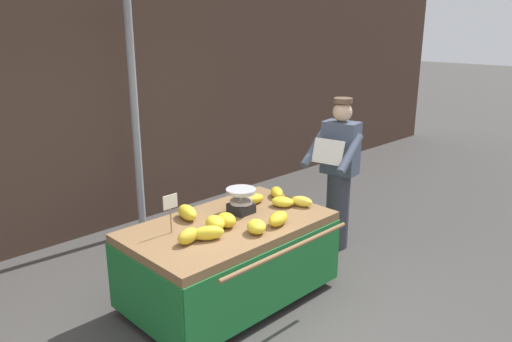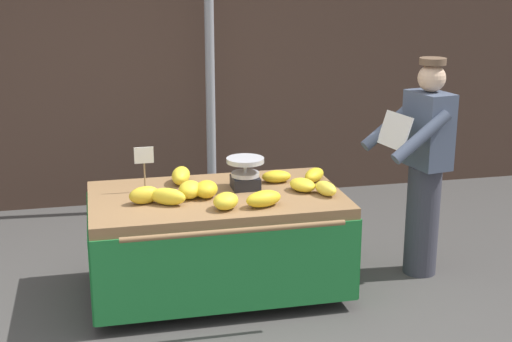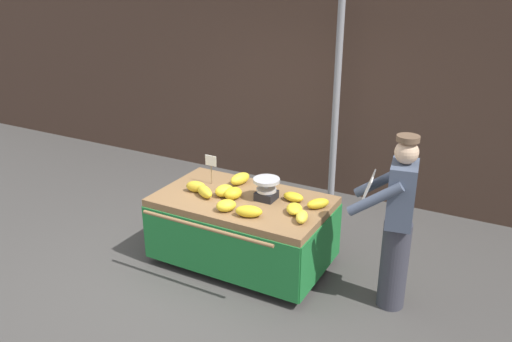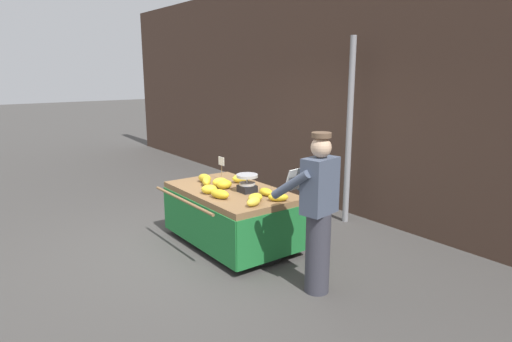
{
  "view_description": "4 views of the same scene",
  "coord_description": "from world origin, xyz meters",
  "px_view_note": "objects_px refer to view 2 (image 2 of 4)",
  "views": [
    {
      "loc": [
        -2.44,
        -2.66,
        2.47
      ],
      "look_at": [
        0.66,
        0.48,
        1.15
      ],
      "focal_mm": 34.73,
      "sensor_mm": 36.0,
      "label": 1
    },
    {
      "loc": [
        -0.58,
        -4.57,
        2.4
      ],
      "look_at": [
        0.54,
        0.33,
        0.96
      ],
      "focal_mm": 51.32,
      "sensor_mm": 36.0,
      "label": 2
    },
    {
      "loc": [
        2.78,
        -3.91,
        3.06
      ],
      "look_at": [
        0.44,
        0.41,
        1.12
      ],
      "focal_mm": 36.55,
      "sensor_mm": 36.0,
      "label": 3
    },
    {
      "loc": [
        5.0,
        -2.68,
        2.32
      ],
      "look_at": [
        0.76,
        0.47,
        1.11
      ],
      "focal_mm": 30.98,
      "sensor_mm": 36.0,
      "label": 4
    }
  ],
  "objects_px": {
    "street_pole": "(210,69)",
    "banana_bunch_9": "(226,201)",
    "price_sign": "(144,160)",
    "banana_bunch_2": "(206,189)",
    "banana_bunch_4": "(181,176)",
    "weighing_scale": "(245,173)",
    "banana_bunch_3": "(168,197)",
    "banana_bunch_8": "(302,185)",
    "banana_bunch_1": "(190,190)",
    "banana_bunch_5": "(314,175)",
    "banana_bunch_10": "(145,195)",
    "banana_bunch_6": "(326,188)",
    "banana_bunch_7": "(264,199)",
    "banana_bunch_0": "(276,176)",
    "banana_cart": "(217,221)",
    "vendor_person": "(424,167)"
  },
  "relations": [
    {
      "from": "street_pole",
      "to": "banana_bunch_9",
      "type": "distance_m",
      "value": 2.37
    },
    {
      "from": "price_sign",
      "to": "banana_bunch_2",
      "type": "bearing_deg",
      "value": -28.26
    },
    {
      "from": "banana_bunch_2",
      "to": "banana_bunch_4",
      "type": "xyz_separation_m",
      "value": [
        -0.13,
        0.38,
        0.0
      ]
    },
    {
      "from": "weighing_scale",
      "to": "banana_bunch_9",
      "type": "bearing_deg",
      "value": -117.78
    },
    {
      "from": "banana_bunch_2",
      "to": "banana_bunch_4",
      "type": "relative_size",
      "value": 0.76
    },
    {
      "from": "banana_bunch_3",
      "to": "banana_bunch_4",
      "type": "bearing_deg",
      "value": 72.57
    },
    {
      "from": "banana_bunch_2",
      "to": "banana_bunch_4",
      "type": "bearing_deg",
      "value": 109.56
    },
    {
      "from": "banana_bunch_8",
      "to": "banana_bunch_9",
      "type": "xyz_separation_m",
      "value": [
        -0.62,
        -0.27,
        0.01
      ]
    },
    {
      "from": "banana_bunch_1",
      "to": "banana_bunch_8",
      "type": "relative_size",
      "value": 0.98
    },
    {
      "from": "street_pole",
      "to": "banana_bunch_5",
      "type": "distance_m",
      "value": 1.95
    },
    {
      "from": "street_pole",
      "to": "banana_bunch_10",
      "type": "bearing_deg",
      "value": -111.56
    },
    {
      "from": "banana_bunch_6",
      "to": "banana_bunch_7",
      "type": "xyz_separation_m",
      "value": [
        -0.5,
        -0.15,
        0.01
      ]
    },
    {
      "from": "banana_bunch_0",
      "to": "banana_bunch_8",
      "type": "xyz_separation_m",
      "value": [
        0.13,
        -0.26,
        0.0
      ]
    },
    {
      "from": "weighing_scale",
      "to": "banana_bunch_0",
      "type": "xyz_separation_m",
      "value": [
        0.26,
        0.1,
        -0.07
      ]
    },
    {
      "from": "banana_bunch_9",
      "to": "banana_bunch_0",
      "type": "bearing_deg",
      "value": 47.33
    },
    {
      "from": "banana_bunch_0",
      "to": "banana_bunch_4",
      "type": "xyz_separation_m",
      "value": [
        -0.72,
        0.13,
        0.02
      ]
    },
    {
      "from": "banana_bunch_1",
      "to": "banana_bunch_7",
      "type": "distance_m",
      "value": 0.56
    },
    {
      "from": "banana_bunch_9",
      "to": "weighing_scale",
      "type": "bearing_deg",
      "value": 62.22
    },
    {
      "from": "banana_bunch_8",
      "to": "banana_bunch_7",
      "type": "bearing_deg",
      "value": -142.24
    },
    {
      "from": "weighing_scale",
      "to": "banana_bunch_1",
      "type": "relative_size",
      "value": 1.32
    },
    {
      "from": "banana_bunch_7",
      "to": "banana_bunch_6",
      "type": "bearing_deg",
      "value": 16.76
    },
    {
      "from": "banana_cart",
      "to": "banana_bunch_6",
      "type": "relative_size",
      "value": 8.6
    },
    {
      "from": "vendor_person",
      "to": "banana_bunch_4",
      "type": "bearing_deg",
      "value": 170.06
    },
    {
      "from": "banana_bunch_5",
      "to": "banana_bunch_9",
      "type": "xyz_separation_m",
      "value": [
        -0.78,
        -0.5,
        0.01
      ]
    },
    {
      "from": "price_sign",
      "to": "banana_bunch_4",
      "type": "height_order",
      "value": "price_sign"
    },
    {
      "from": "banana_bunch_4",
      "to": "vendor_person",
      "type": "xyz_separation_m",
      "value": [
        1.84,
        -0.32,
        0.04
      ]
    },
    {
      "from": "banana_bunch_2",
      "to": "banana_bunch_10",
      "type": "distance_m",
      "value": 0.44
    },
    {
      "from": "banana_bunch_5",
      "to": "banana_bunch_0",
      "type": "bearing_deg",
      "value": 172.73
    },
    {
      "from": "banana_bunch_6",
      "to": "banana_bunch_8",
      "type": "distance_m",
      "value": 0.19
    },
    {
      "from": "price_sign",
      "to": "banana_bunch_10",
      "type": "relative_size",
      "value": 1.52
    },
    {
      "from": "weighing_scale",
      "to": "price_sign",
      "type": "xyz_separation_m",
      "value": [
        -0.73,
        0.07,
        0.13
      ]
    },
    {
      "from": "weighing_scale",
      "to": "banana_bunch_5",
      "type": "bearing_deg",
      "value": 6.58
    },
    {
      "from": "banana_bunch_4",
      "to": "vendor_person",
      "type": "relative_size",
      "value": 0.16
    },
    {
      "from": "banana_bunch_0",
      "to": "banana_bunch_9",
      "type": "xyz_separation_m",
      "value": [
        -0.49,
        -0.53,
        0.01
      ]
    },
    {
      "from": "banana_bunch_0",
      "to": "banana_bunch_4",
      "type": "bearing_deg",
      "value": 169.94
    },
    {
      "from": "price_sign",
      "to": "banana_bunch_3",
      "type": "distance_m",
      "value": 0.4
    },
    {
      "from": "banana_bunch_9",
      "to": "vendor_person",
      "type": "height_order",
      "value": "vendor_person"
    },
    {
      "from": "banana_bunch_6",
      "to": "banana_cart",
      "type": "bearing_deg",
      "value": 166.08
    },
    {
      "from": "street_pole",
      "to": "banana_bunch_10",
      "type": "relative_size",
      "value": 12.56
    },
    {
      "from": "weighing_scale",
      "to": "banana_bunch_1",
      "type": "xyz_separation_m",
      "value": [
        -0.43,
        -0.14,
        -0.06
      ]
    },
    {
      "from": "banana_bunch_6",
      "to": "banana_bunch_0",
      "type": "bearing_deg",
      "value": 124.58
    },
    {
      "from": "street_pole",
      "to": "banana_bunch_6",
      "type": "xyz_separation_m",
      "value": [
        0.48,
        -2.14,
        -0.58
      ]
    },
    {
      "from": "banana_bunch_3",
      "to": "banana_bunch_7",
      "type": "distance_m",
      "value": 0.67
    },
    {
      "from": "banana_bunch_1",
      "to": "banana_bunch_0",
      "type": "bearing_deg",
      "value": 18.91
    },
    {
      "from": "banana_bunch_1",
      "to": "street_pole",
      "type": "bearing_deg",
      "value": 76.4
    },
    {
      "from": "banana_bunch_1",
      "to": "banana_bunch_4",
      "type": "height_order",
      "value": "banana_bunch_4"
    },
    {
      "from": "banana_bunch_0",
      "to": "vendor_person",
      "type": "relative_size",
      "value": 0.13
    },
    {
      "from": "street_pole",
      "to": "banana_bunch_7",
      "type": "xyz_separation_m",
      "value": [
        -0.01,
        -2.29,
        -0.57
      ]
    },
    {
      "from": "street_pole",
      "to": "banana_bunch_0",
      "type": "bearing_deg",
      "value": -82.97
    },
    {
      "from": "price_sign",
      "to": "banana_bunch_7",
      "type": "distance_m",
      "value": 0.94
    }
  ]
}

